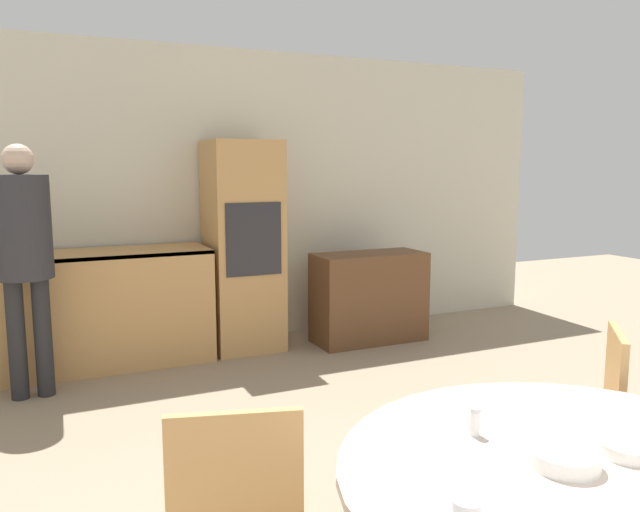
# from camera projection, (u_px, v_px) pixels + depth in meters

# --- Properties ---
(wall_back) EXTENTS (7.18, 0.05, 2.60)m
(wall_back) POSITION_uv_depth(u_px,v_px,m) (202.00, 198.00, 5.50)
(wall_back) COLOR beige
(wall_back) RESTS_ON ground_plane
(kitchen_counter) EXTENTS (2.67, 0.60, 0.92)m
(kitchen_counter) POSITION_uv_depth(u_px,v_px,m) (33.00, 313.00, 4.72)
(kitchen_counter) COLOR tan
(kitchen_counter) RESTS_ON ground_plane
(oven_unit) EXTENTS (0.59, 0.59, 1.79)m
(oven_unit) POSITION_uv_depth(u_px,v_px,m) (243.00, 246.00, 5.36)
(oven_unit) COLOR tan
(oven_unit) RESTS_ON ground_plane
(sideboard) EXTENTS (1.01, 0.45, 0.81)m
(sideboard) POSITION_uv_depth(u_px,v_px,m) (369.00, 297.00, 5.64)
(sideboard) COLOR brown
(sideboard) RESTS_ON ground_plane
(chair_far_right) EXTENTS (0.57, 0.57, 0.92)m
(chair_far_right) POSITION_uv_depth(u_px,v_px,m) (588.00, 424.00, 2.60)
(chair_far_right) COLOR tan
(chair_far_right) RESTS_ON ground_plane
(person_standing) EXTENTS (0.36, 0.36, 1.73)m
(person_standing) POSITION_uv_depth(u_px,v_px,m) (23.00, 244.00, 4.16)
(person_standing) COLOR #262628
(person_standing) RESTS_ON ground_plane
(bowl_near) EXTENTS (0.19, 0.19, 0.05)m
(bowl_near) POSITION_uv_depth(u_px,v_px,m) (565.00, 459.00, 1.71)
(bowl_near) COLOR white
(bowl_near) RESTS_ON dining_table
(bowl_far) EXTENTS (0.16, 0.16, 0.04)m
(bowl_far) POSITION_uv_depth(u_px,v_px,m) (628.00, 449.00, 1.78)
(bowl_far) COLOR white
(bowl_far) RESTS_ON dining_table
(salt_shaker) EXTENTS (0.03, 0.03, 0.09)m
(salt_shaker) POSITION_uv_depth(u_px,v_px,m) (475.00, 421.00, 1.91)
(salt_shaker) COLOR white
(salt_shaker) RESTS_ON dining_table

